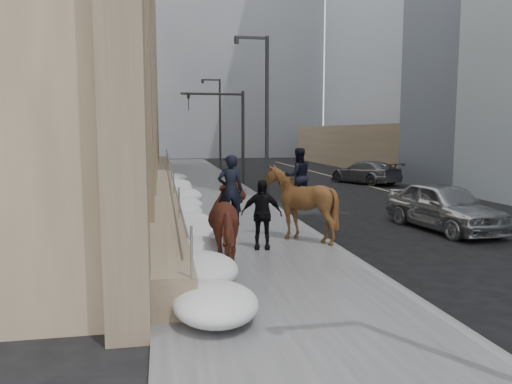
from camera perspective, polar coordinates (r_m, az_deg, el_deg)
ground at (r=11.13m, az=1.55°, el=-10.80°), size 140.00×140.00×0.00m
sidewalk at (r=20.75m, az=-4.33°, el=-2.35°), size 5.00×80.00×0.12m
curb at (r=21.20m, az=2.73°, el=-2.14°), size 0.24×80.00×0.12m
lane_line at (r=24.27m, az=21.15°, el=-1.58°), size 0.15×70.00×0.01m
limestone_building at (r=30.97m, az=-16.84°, el=16.87°), size 6.10×44.00×18.00m
bg_building_mid at (r=71.43m, az=-5.79°, el=15.40°), size 30.00×12.00×28.00m
bg_building_far at (r=82.71m, az=-13.55°, el=11.28°), size 24.00×12.00×20.00m
streetlight_mid at (r=24.90m, az=0.89°, el=9.64°), size 1.71×0.24×8.00m
streetlight_far at (r=44.66m, az=-4.34°, el=8.40°), size 1.71×0.24×8.00m
traffic_signal at (r=32.65m, az=-3.13°, el=7.96°), size 4.10×0.22×6.00m
snow_bank at (r=18.71m, az=-8.02°, el=-2.13°), size 1.70×18.10×0.76m
mounted_horse_left at (r=12.18m, az=-2.75°, el=-3.30°), size 1.20×2.53×2.72m
mounted_horse_right at (r=15.10m, az=4.96°, el=-0.94°), size 1.90×2.12×2.79m
pedestrian at (r=13.92m, az=0.63°, el=-2.56°), size 1.21×0.68×1.95m
car_silver at (r=18.41m, az=20.70°, el=-1.52°), size 2.51×5.08×1.67m
car_grey at (r=33.52m, az=12.36°, el=2.22°), size 3.91×5.57×1.50m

